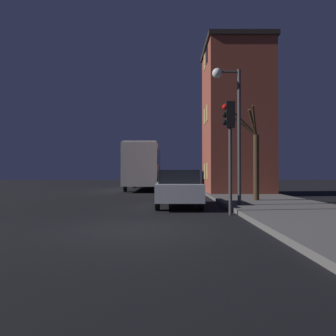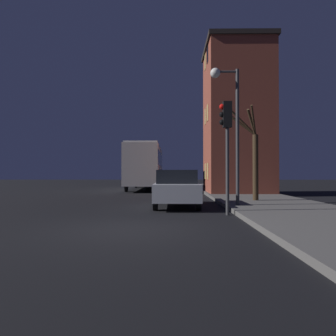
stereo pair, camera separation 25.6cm
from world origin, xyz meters
name	(u,v)px [view 1 (the left image)]	position (x,y,z in m)	size (l,w,h in m)	color
ground_plane	(136,228)	(0.00, 0.00, 0.00)	(120.00, 120.00, 0.00)	black
brick_building	(236,118)	(5.55, 13.84, 5.23)	(4.38, 5.32, 10.10)	brown
streetlamp	(231,111)	(3.42, 4.69, 4.02)	(1.18, 0.41, 5.60)	#38383A
traffic_light	(229,133)	(2.99, 2.70, 2.84)	(0.43, 0.24, 3.94)	#38383A
bare_tree	(254,156)	(4.95, 6.87, 2.24)	(1.54, 1.14, 4.36)	#382819
bus	(144,164)	(-1.22, 19.82, 2.24)	(2.60, 10.60, 3.78)	beige
car_near_lane	(178,188)	(1.29, 5.48, 0.83)	(1.85, 4.55, 1.58)	#B7BABF
car_mid_lane	(173,182)	(1.23, 15.75, 0.77)	(1.75, 4.05, 1.48)	black
car_far_lane	(175,180)	(1.60, 25.88, 0.73)	(1.76, 4.72, 1.37)	olive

